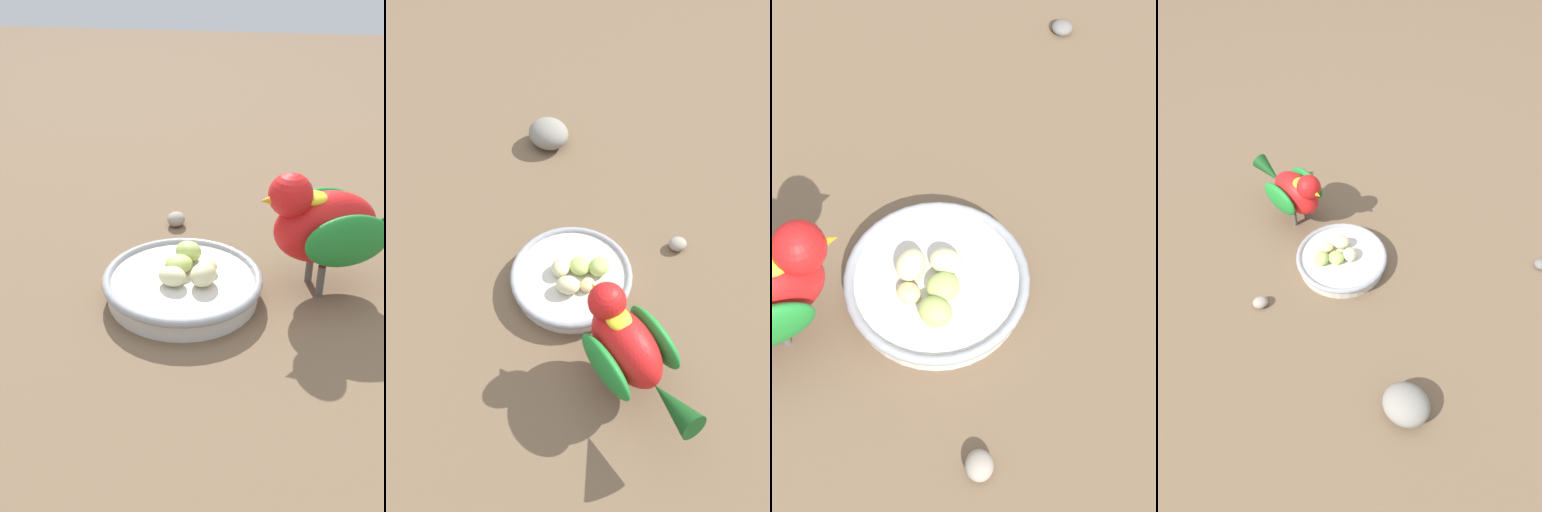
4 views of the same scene
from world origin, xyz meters
The scene contains 9 objects.
ground_plane centered at (0.00, 0.00, 0.00)m, with size 4.00×4.00×0.00m, color brown.
feeding_bowl centered at (-0.02, 0.00, 0.02)m, with size 0.18×0.18×0.03m.
apple_piece_0 centered at (-0.01, 0.03, 0.04)m, with size 0.03×0.03×0.02m, color beige.
apple_piece_1 centered at (-0.07, 0.00, 0.04)m, with size 0.03×0.03×0.02m, color #B2CC66.
apple_piece_2 centered at (-0.01, -0.01, 0.04)m, with size 0.03×0.03×0.02m, color beige.
apple_piece_3 centered at (-0.04, -0.01, 0.03)m, with size 0.03×0.03×0.02m, color #B2CC66.
apple_piece_4 centered at (-0.04, 0.03, 0.03)m, with size 0.02×0.02×0.01m, color #E5C67F.
pebble_0 centered at (0.35, -0.15, 0.01)m, with size 0.03×0.03×0.02m, color slate.
pebble_1 centered at (-0.20, -0.04, 0.01)m, with size 0.03×0.03×0.02m, color gray.
Camera 3 is at (-0.38, -0.03, 0.66)m, focal length 52.36 mm.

